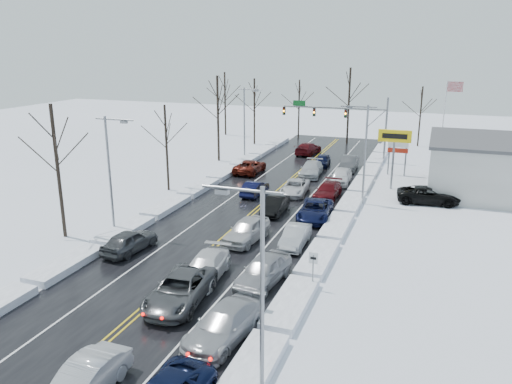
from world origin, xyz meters
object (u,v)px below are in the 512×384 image
at_px(traffic_signal_mast, 345,117).
at_px(tires_plus_sign, 394,140).
at_px(oncoming_car_0, 255,195).
at_px(flagpole, 445,115).

xyz_separation_m(traffic_signal_mast, tires_plus_sign, (7.05, -12.00, -0.49)).
height_order(traffic_signal_mast, oncoming_car_0, traffic_signal_mast).
bearing_deg(oncoming_car_0, tires_plus_sign, -149.06).
bearing_deg(traffic_signal_mast, oncoming_car_0, -105.28).
xyz_separation_m(tires_plus_sign, flagpole, (4.67, 14.01, 0.93)).
relative_size(tires_plus_sign, flagpole, 0.60).
relative_size(traffic_signal_mast, oncoming_car_0, 3.11).
xyz_separation_m(traffic_signal_mast, flagpole, (11.72, 2.01, 0.45)).
distance_m(traffic_signal_mast, tires_plus_sign, 13.92).
relative_size(flagpole, oncoming_car_0, 2.35).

